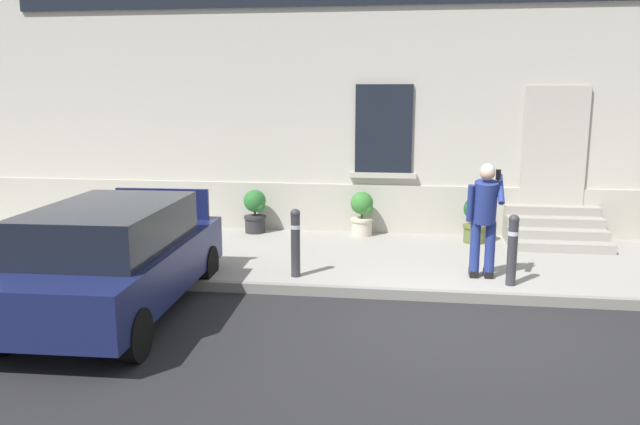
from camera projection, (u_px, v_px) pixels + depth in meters
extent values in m
plane|color=#232326|center=(450.00, 325.00, 7.88)|extent=(80.00, 80.00, 0.00)
cube|color=#99968E|center=(439.00, 261.00, 10.59)|extent=(24.00, 3.60, 0.15)
cube|color=gray|center=(445.00, 296.00, 8.78)|extent=(24.00, 0.12, 0.15)
cube|color=beige|center=(439.00, 48.00, 12.32)|extent=(24.00, 1.40, 7.50)
cube|color=#BCB7A8|center=(435.00, 214.00, 12.23)|extent=(24.00, 0.08, 1.10)
cube|color=black|center=(554.00, 150.00, 11.68)|extent=(1.00, 0.08, 2.10)
cube|color=#BCB7A8|center=(555.00, 147.00, 11.65)|extent=(1.16, 0.06, 2.24)
cube|color=black|center=(384.00, 129.00, 12.04)|extent=(1.10, 0.06, 1.70)
cube|color=#BCB7A8|center=(383.00, 175.00, 12.19)|extent=(1.30, 0.12, 0.10)
cube|color=#9E998E|center=(562.00, 247.00, 10.93)|extent=(1.74, 0.32, 0.16)
cube|color=#9E998E|center=(558.00, 238.00, 11.23)|extent=(1.74, 0.32, 0.32)
cube|color=#9E998E|center=(554.00, 230.00, 11.52)|extent=(1.74, 0.32, 0.48)
cube|color=#9E998E|center=(551.00, 222.00, 11.82)|extent=(1.74, 0.32, 0.64)
cube|color=#161E4C|center=(117.00, 269.00, 8.18)|extent=(1.87, 4.05, 0.64)
cube|color=black|center=(109.00, 227.00, 7.92)|extent=(1.61, 2.45, 0.56)
cube|color=black|center=(170.00, 248.00, 10.19)|extent=(1.66, 0.15, 0.20)
cube|color=yellow|center=(170.00, 237.00, 10.15)|extent=(0.52, 0.04, 0.12)
cube|color=#B21414|center=(124.00, 220.00, 10.18)|extent=(0.16, 0.04, 0.18)
cube|color=#B21414|center=(214.00, 222.00, 10.02)|extent=(0.16, 0.04, 0.18)
cube|color=#161E4C|center=(163.00, 207.00, 9.79)|extent=(1.49, 0.11, 0.60)
cylinder|color=black|center=(135.00, 335.00, 6.79)|extent=(0.22, 0.61, 0.60)
cylinder|color=black|center=(108.00, 262.00, 9.69)|extent=(0.22, 0.61, 0.60)
cylinder|color=black|center=(207.00, 265.00, 9.52)|extent=(0.22, 0.61, 0.60)
cylinder|color=#333338|center=(512.00, 253.00, 8.95)|extent=(0.14, 0.14, 0.95)
sphere|color=#333338|center=(514.00, 220.00, 8.85)|extent=(0.15, 0.15, 0.15)
cylinder|color=silver|center=(513.00, 233.00, 8.89)|extent=(0.15, 0.15, 0.06)
cylinder|color=#333338|center=(296.00, 246.00, 9.37)|extent=(0.14, 0.14, 0.95)
sphere|color=#333338|center=(295.00, 214.00, 9.28)|extent=(0.15, 0.15, 0.15)
cylinder|color=silver|center=(295.00, 227.00, 9.31)|extent=(0.15, 0.15, 0.06)
cylinder|color=navy|center=(475.00, 248.00, 9.34)|extent=(0.15, 0.15, 0.82)
cube|color=black|center=(473.00, 273.00, 9.47)|extent=(0.12, 0.28, 0.10)
cylinder|color=navy|center=(490.00, 249.00, 9.31)|extent=(0.15, 0.15, 0.82)
cube|color=black|center=(488.00, 273.00, 9.45)|extent=(0.12, 0.28, 0.10)
cylinder|color=navy|center=(485.00, 202.00, 9.14)|extent=(0.34, 0.44, 0.67)
sphere|color=tan|center=(487.00, 173.00, 8.97)|extent=(0.22, 0.22, 0.22)
sphere|color=silver|center=(488.00, 171.00, 8.97)|extent=(0.21, 0.21, 0.21)
cylinder|color=navy|center=(470.00, 203.00, 9.12)|extent=(0.09, 0.19, 0.57)
cylinder|color=navy|center=(500.00, 189.00, 9.03)|extent=(0.09, 0.42, 0.42)
cube|color=black|center=(498.00, 175.00, 8.94)|extent=(0.07, 0.02, 0.15)
cylinder|color=#2D2D30|center=(255.00, 224.00, 12.39)|extent=(0.40, 0.40, 0.34)
cylinder|color=#2D2D30|center=(255.00, 217.00, 12.36)|extent=(0.44, 0.44, 0.05)
cylinder|color=#47331E|center=(255.00, 210.00, 12.33)|extent=(0.04, 0.04, 0.24)
sphere|color=#286B2D|center=(255.00, 201.00, 12.30)|extent=(0.44, 0.44, 0.44)
sphere|color=#286B2D|center=(259.00, 206.00, 12.26)|extent=(0.24, 0.24, 0.24)
cylinder|color=beige|center=(362.00, 227.00, 12.13)|extent=(0.40, 0.40, 0.34)
cylinder|color=beige|center=(362.00, 220.00, 12.11)|extent=(0.44, 0.44, 0.05)
cylinder|color=#47331E|center=(362.00, 212.00, 12.08)|extent=(0.04, 0.04, 0.24)
sphere|color=#387F33|center=(362.00, 203.00, 12.04)|extent=(0.44, 0.44, 0.44)
sphere|color=#387F33|center=(367.00, 209.00, 12.00)|extent=(0.24, 0.24, 0.24)
cylinder|color=#606B38|center=(474.00, 233.00, 11.56)|extent=(0.40, 0.40, 0.34)
cylinder|color=#606B38|center=(475.00, 226.00, 11.53)|extent=(0.44, 0.44, 0.05)
cylinder|color=#47331E|center=(475.00, 218.00, 11.51)|extent=(0.04, 0.04, 0.24)
sphere|color=#1E5628|center=(476.00, 209.00, 11.47)|extent=(0.44, 0.44, 0.44)
sphere|color=#1E5628|center=(481.00, 215.00, 11.43)|extent=(0.24, 0.24, 0.24)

